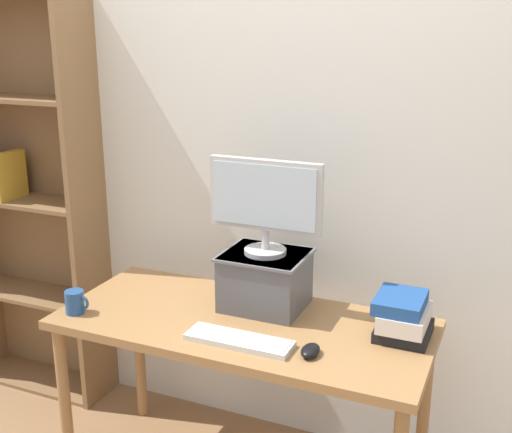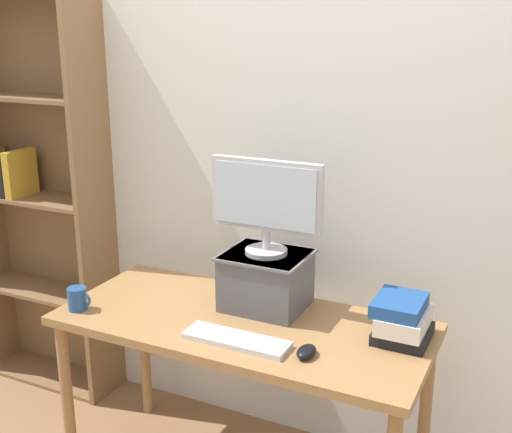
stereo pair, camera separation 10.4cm
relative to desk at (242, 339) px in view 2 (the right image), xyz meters
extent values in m
cube|color=silver|center=(0.00, 0.51, 0.61)|extent=(7.00, 0.08, 2.60)
cube|color=#9E7042|center=(0.00, 0.00, 0.07)|extent=(1.49, 0.66, 0.04)
cylinder|color=#9E7042|center=(-0.69, -0.28, -0.32)|extent=(0.05, 0.05, 0.74)
cylinder|color=#9E7042|center=(-0.69, 0.28, -0.32)|extent=(0.05, 0.05, 0.74)
cylinder|color=#9E7042|center=(0.69, 0.28, -0.32)|extent=(0.05, 0.05, 0.74)
cube|color=olive|center=(-0.98, 0.33, 0.34)|extent=(0.03, 0.28, 2.07)
cube|color=olive|center=(-1.38, 0.46, 0.34)|extent=(0.81, 0.01, 2.07)
cube|color=olive|center=(-1.38, 0.33, -0.68)|extent=(0.75, 0.27, 0.02)
cube|color=olive|center=(-1.38, 0.33, -0.17)|extent=(0.75, 0.27, 0.02)
cube|color=olive|center=(-1.38, 0.33, 0.35)|extent=(0.75, 0.27, 0.02)
cube|color=olive|center=(-1.38, 0.33, 0.87)|extent=(0.75, 0.27, 0.02)
cube|color=black|center=(-1.57, 0.30, 0.45)|extent=(0.03, 0.20, 0.18)
cube|color=maroon|center=(-1.53, 0.30, 0.46)|extent=(0.04, 0.20, 0.19)
cube|color=black|center=(-1.48, 0.30, 0.47)|extent=(0.04, 0.20, 0.22)
cube|color=gold|center=(-1.43, 0.30, 0.48)|extent=(0.04, 0.20, 0.24)
cube|color=#515156|center=(0.03, 0.16, 0.20)|extent=(0.32, 0.28, 0.23)
cube|color=slate|center=(0.03, 0.16, 0.31)|extent=(0.34, 0.30, 0.01)
cylinder|color=#B7B7BA|center=(0.03, 0.16, 0.33)|extent=(0.17, 0.17, 0.02)
cylinder|color=#B7B7BA|center=(0.03, 0.16, 0.38)|extent=(0.03, 0.03, 0.08)
cube|color=#B7B7BA|center=(0.03, 0.16, 0.57)|extent=(0.47, 0.04, 0.29)
cube|color=silver|center=(0.03, 0.14, 0.57)|extent=(0.43, 0.00, 0.25)
cube|color=silver|center=(0.07, -0.18, 0.10)|extent=(0.41, 0.12, 0.02)
cube|color=white|center=(0.07, -0.18, 0.11)|extent=(0.38, 0.11, 0.00)
ellipsoid|color=black|center=(0.34, -0.16, 0.10)|extent=(0.06, 0.10, 0.04)
cube|color=black|center=(0.61, 0.12, 0.11)|extent=(0.20, 0.22, 0.05)
cube|color=silver|center=(0.61, 0.12, 0.16)|extent=(0.17, 0.24, 0.07)
cube|color=navy|center=(0.59, 0.12, 0.22)|extent=(0.18, 0.22, 0.05)
cylinder|color=#234C84|center=(-0.66, -0.21, 0.13)|extent=(0.08, 0.08, 0.10)
torus|color=#234C84|center=(-0.62, -0.21, 0.14)|extent=(0.06, 0.01, 0.06)
camera|label=1|loc=(0.97, -2.11, 1.21)|focal=45.00mm
camera|label=2|loc=(1.07, -2.07, 1.21)|focal=45.00mm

